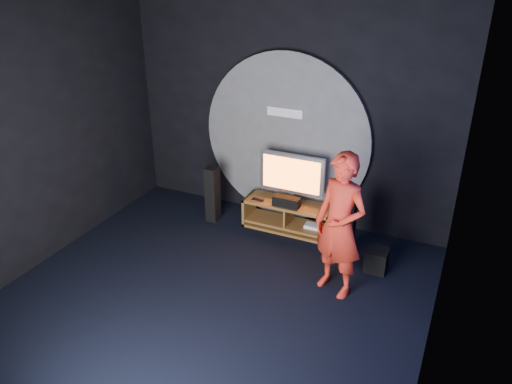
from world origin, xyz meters
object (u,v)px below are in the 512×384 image
(media_console, at_px, (289,218))
(subwoofer, at_px, (376,260))
(tv, at_px, (292,176))
(player, at_px, (340,226))
(tower_speaker_left, at_px, (213,194))
(tower_speaker_right, at_px, (348,226))

(media_console, distance_m, subwoofer, 1.54)
(tv, relative_size, player, 0.54)
(tower_speaker_left, height_order, subwoofer, tower_speaker_left)
(tower_speaker_left, height_order, player, player)
(tower_speaker_right, height_order, subwoofer, tower_speaker_right)
(tv, relative_size, tower_speaker_right, 1.11)
(media_console, relative_size, player, 0.75)
(player, bearing_deg, media_console, 153.86)
(tv, height_order, subwoofer, tv)
(media_console, bearing_deg, tower_speaker_left, -169.79)
(tv, height_order, tower_speaker_right, tv)
(tv, bearing_deg, tower_speaker_left, -166.63)
(tv, relative_size, tower_speaker_left, 1.11)
(tower_speaker_right, bearing_deg, player, -83.19)
(tv, distance_m, tower_speaker_left, 1.29)
(tv, height_order, tower_speaker_left, tv)
(subwoofer, bearing_deg, player, -120.15)
(media_console, xyz_separation_m, tower_speaker_right, (0.97, -0.29, 0.25))
(tower_speaker_left, distance_m, tower_speaker_right, 2.17)
(tower_speaker_left, xyz_separation_m, player, (2.27, -0.95, 0.47))
(player, bearing_deg, tv, 152.45)
(subwoofer, distance_m, player, 1.06)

